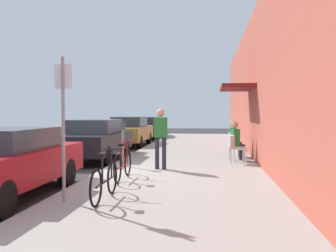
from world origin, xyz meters
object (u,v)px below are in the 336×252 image
bicycle_1 (123,164)px  parked_car_2 (129,131)px  seated_patron_2 (234,137)px  seated_patron_1 (236,140)px  parking_meter (123,140)px  cafe_chair_0 (236,147)px  street_sign (63,117)px  cafe_chair_2 (233,143)px  parked_car_0 (3,162)px  cafe_chair_1 (235,145)px  bicycle_0 (105,180)px  parked_car_1 (95,139)px  parked_car_3 (147,127)px  pedestrian_standing (161,134)px

bicycle_1 → parked_car_2: bearing=101.6°
seated_patron_2 → seated_patron_1: bearing=-89.9°
parking_meter → bicycle_1: bearing=-76.6°
bicycle_1 → cafe_chair_0: bicycle_1 is taller
street_sign → seated_patron_2: size_ratio=2.02×
cafe_chair_2 → seated_patron_2: seated_patron_2 is taller
parked_car_0 → street_sign: size_ratio=1.69×
cafe_chair_1 → bicycle_0: bearing=-114.7°
bicycle_1 → parked_car_1: bearing=115.5°
parked_car_1 → seated_patron_2: size_ratio=3.41×
parked_car_1 → bicycle_0: size_ratio=2.57×
parked_car_3 → cafe_chair_2: 11.69m
parked_car_2 → seated_patron_1: bearing=-51.0°
street_sign → seated_patron_2: (3.50, 7.13, -0.82)m
parked_car_2 → pedestrian_standing: 8.78m
bicycle_1 → pedestrian_standing: pedestrian_standing is taller
cafe_chair_1 → pedestrian_standing: 3.11m
street_sign → parked_car_0: bearing=159.6°
parked_car_2 → seated_patron_1: parked_car_2 is taller
seated_patron_1 → bicycle_1: bearing=-127.4°
street_sign → seated_patron_1: 7.08m
parked_car_0 → cafe_chair_2: 8.22m
parked_car_0 → seated_patron_2: bearing=52.7°
parked_car_0 → parked_car_2: (0.00, 11.72, 0.03)m
street_sign → seated_patron_1: street_sign is taller
parked_car_2 → parking_meter: bearing=-78.9°
seated_patron_1 → seated_patron_2: (-0.00, 1.02, 0.00)m
parked_car_3 → cafe_chair_2: parked_car_3 is taller
parked_car_1 → cafe_chair_1: bearing=-5.4°
street_sign → pedestrian_standing: size_ratio=1.53×
bicycle_1 → pedestrian_standing: bearing=68.0°
bicycle_1 → pedestrian_standing: 1.93m
bicycle_1 → cafe_chair_2: bearing=59.4°
parked_car_2 → parked_car_3: 5.44m
parked_car_0 → parked_car_3: parked_car_3 is taller
parked_car_2 → cafe_chair_1: bearing=-51.4°
parked_car_2 → parked_car_3: parked_car_2 is taller
parked_car_3 → cafe_chair_0: 13.33m
seated_patron_1 → pedestrian_standing: 3.14m
parked_car_1 → pedestrian_standing: size_ratio=2.59×
parked_car_3 → pedestrian_standing: (2.74, -13.78, 0.39)m
parked_car_3 → cafe_chair_0: size_ratio=5.06×
street_sign → seated_patron_1: (3.50, 6.11, -0.82)m
bicycle_1 → parked_car_3: bearing=97.6°
parked_car_0 → bicycle_0: (2.21, -0.41, -0.25)m
cafe_chair_1 → cafe_chair_2: same height
seated_patron_2 → pedestrian_standing: (-2.26, -3.18, 0.30)m
cafe_chair_1 → seated_patron_1: size_ratio=0.67×
cafe_chair_0 → seated_patron_2: 1.79m
parked_car_1 → seated_patron_1: 5.02m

